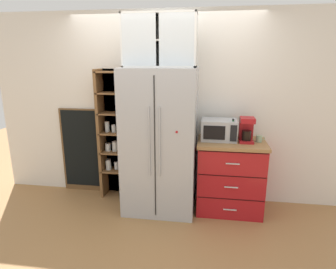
# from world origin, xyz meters

# --- Properties ---
(ground_plane) EXTENTS (10.57, 10.57, 0.00)m
(ground_plane) POSITION_xyz_m (0.00, 0.00, 0.00)
(ground_plane) COLOR #9E7042
(wall_back_cream) EXTENTS (4.88, 0.10, 2.55)m
(wall_back_cream) POSITION_xyz_m (0.00, 0.40, 1.27)
(wall_back_cream) COLOR silver
(wall_back_cream) RESTS_ON ground
(refrigerator) EXTENTS (0.90, 0.73, 1.83)m
(refrigerator) POSITION_xyz_m (0.00, -0.01, 0.92)
(refrigerator) COLOR #ADAFB5
(refrigerator) RESTS_ON ground
(pantry_shelf_column) EXTENTS (0.45, 0.29, 1.81)m
(pantry_shelf_column) POSITION_xyz_m (-0.70, 0.28, 0.91)
(pantry_shelf_column) COLOR brown
(pantry_shelf_column) RESTS_ON ground
(counter_cabinet) EXTENTS (0.85, 0.61, 0.94)m
(counter_cabinet) POSITION_xyz_m (0.90, 0.06, 0.47)
(counter_cabinet) COLOR #A8161C
(counter_cabinet) RESTS_ON ground
(microwave) EXTENTS (0.44, 0.33, 0.26)m
(microwave) POSITION_xyz_m (0.73, 0.11, 1.07)
(microwave) COLOR #ADAFB5
(microwave) RESTS_ON counter_cabinet
(coffee_maker) EXTENTS (0.17, 0.20, 0.31)m
(coffee_maker) POSITION_xyz_m (1.07, 0.07, 1.09)
(coffee_maker) COLOR #A8161C
(coffee_maker) RESTS_ON counter_cabinet
(mug_sage) EXTENTS (0.11, 0.08, 0.08)m
(mug_sage) POSITION_xyz_m (1.23, 0.08, 0.98)
(mug_sage) COLOR #8CA37F
(mug_sage) RESTS_ON counter_cabinet
(mug_charcoal) EXTENTS (0.11, 0.08, 0.09)m
(mug_charcoal) POSITION_xyz_m (0.90, 0.05, 0.98)
(mug_charcoal) COLOR #2D2D33
(mug_charcoal) RESTS_ON counter_cabinet
(bottle_green) EXTENTS (0.07, 0.07, 0.29)m
(bottle_green) POSITION_xyz_m (0.90, 0.04, 1.06)
(bottle_green) COLOR #285B33
(bottle_green) RESTS_ON counter_cabinet
(upper_cabinet) EXTENTS (0.87, 0.32, 0.61)m
(upper_cabinet) POSITION_xyz_m (0.00, 0.04, 2.14)
(upper_cabinet) COLOR silver
(upper_cabinet) RESTS_ON refrigerator
(chalkboard_menu) EXTENTS (0.60, 0.04, 1.25)m
(chalkboard_menu) POSITION_xyz_m (-1.24, 0.33, 0.63)
(chalkboard_menu) COLOR brown
(chalkboard_menu) RESTS_ON ground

